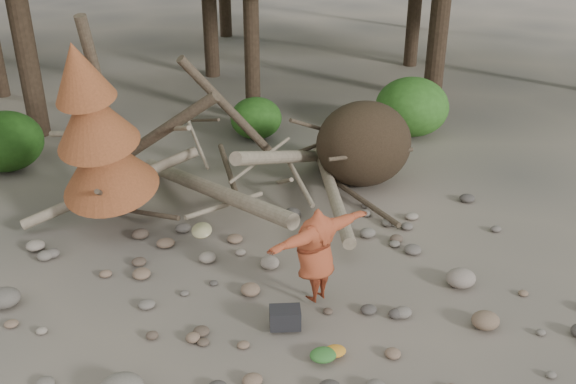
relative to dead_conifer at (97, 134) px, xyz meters
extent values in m
plane|color=#514C44|center=(3.12, -3.37, -2.11)|extent=(120.00, 120.00, 0.00)
ellipsoid|color=#332619|center=(5.72, 0.93, -1.12)|extent=(2.20, 1.87, 1.98)
cylinder|color=gray|center=(2.12, 0.33, -1.56)|extent=(2.61, 5.11, 1.08)
cylinder|color=gray|center=(3.92, 0.83, -1.21)|extent=(3.18, 3.71, 1.90)
cylinder|color=brown|center=(0.92, 1.23, -0.71)|extent=(3.08, 1.91, 2.49)
cylinder|color=gray|center=(4.72, 0.13, -1.76)|extent=(1.13, 4.98, 0.43)
cylinder|color=brown|center=(2.82, 1.43, -0.31)|extent=(2.39, 1.03, 2.89)
cylinder|color=gray|center=(0.12, 0.63, -1.41)|extent=(3.71, 0.86, 1.20)
cylinder|color=#4C3F30|center=(0.62, 0.13, -1.81)|extent=(1.52, 1.70, 0.49)
cylinder|color=gray|center=(3.32, 1.03, -1.31)|extent=(1.57, 0.85, 0.69)
cylinder|color=#4C3F30|center=(4.92, 1.53, -0.91)|extent=(1.92, 1.25, 1.10)
cylinder|color=gray|center=(1.92, 0.83, -0.61)|extent=(0.37, 1.42, 0.85)
cylinder|color=#4C3F30|center=(5.32, -0.17, -1.96)|extent=(0.79, 2.54, 0.12)
cylinder|color=gray|center=(2.32, -0.27, -1.66)|extent=(1.78, 1.11, 0.29)
cylinder|color=#4C3F30|center=(0.22, 0.43, 0.09)|extent=(0.67, 1.13, 4.35)
cone|color=brown|center=(0.06, 0.12, -0.61)|extent=(2.06, 2.13, 1.86)
cone|color=brown|center=(-0.05, -0.09, 0.39)|extent=(1.71, 1.78, 1.65)
cone|color=brown|center=(-0.14, -0.28, 1.29)|extent=(1.23, 1.30, 1.41)
ellipsoid|color=#204A13|center=(-2.38, 3.83, -1.39)|extent=(1.80, 1.80, 1.44)
ellipsoid|color=#2A5E1B|center=(3.92, 4.43, -1.55)|extent=(1.40, 1.40, 1.12)
ellipsoid|color=#356F22|center=(8.12, 3.63, -1.31)|extent=(2.00, 2.00, 1.60)
imported|color=#993E22|center=(3.35, -3.29, -1.18)|extent=(2.13, 1.40, 1.70)
cylinder|color=#898057|center=(1.51, -3.48, -0.37)|extent=(0.33, 0.31, 0.17)
cube|color=black|center=(2.68, -3.89, -1.95)|extent=(0.54, 0.41, 0.33)
ellipsoid|color=#31692A|center=(3.04, -4.77, -2.04)|extent=(0.41, 0.34, 0.15)
ellipsoid|color=orange|center=(3.24, -4.71, -2.05)|extent=(0.34, 0.28, 0.12)
ellipsoid|color=brown|center=(5.78, -4.62, -1.98)|extent=(0.45, 0.41, 0.27)
ellipsoid|color=gray|center=(5.95, -3.47, -1.95)|extent=(0.53, 0.47, 0.32)
ellipsoid|color=#5B554D|center=(-1.71, -2.15, -1.95)|extent=(0.53, 0.48, 0.32)
camera|label=1|loc=(0.74, -11.83, 4.33)|focal=40.00mm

